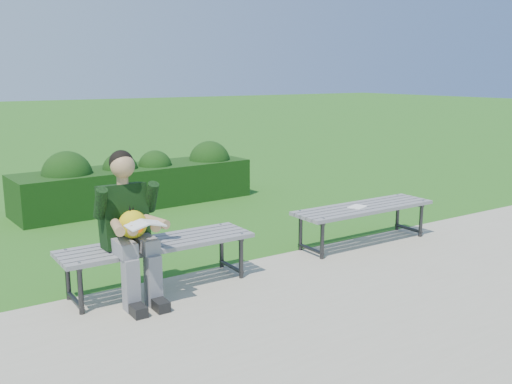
# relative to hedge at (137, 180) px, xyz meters

# --- Properties ---
(ground) EXTENTS (80.00, 80.00, 0.00)m
(ground) POSITION_rel_hedge_xyz_m (-0.12, -3.21, -0.39)
(ground) COLOR #1E7819
(ground) RESTS_ON ground
(walkway) EXTENTS (30.00, 3.50, 0.02)m
(walkway) POSITION_rel_hedge_xyz_m (-0.12, -4.96, -0.38)
(walkway) COLOR beige
(walkway) RESTS_ON ground
(hedge) EXTENTS (3.66, 1.12, 0.92)m
(hedge) POSITION_rel_hedge_xyz_m (0.00, 0.00, 0.00)
(hedge) COLOR #173914
(hedge) RESTS_ON ground
(bench_left) EXTENTS (1.80, 0.50, 0.46)m
(bench_left) POSITION_rel_hedge_xyz_m (-1.16, -3.42, 0.03)
(bench_left) COLOR gray
(bench_left) RESTS_ON walkway
(bench_right) EXTENTS (1.80, 0.50, 0.46)m
(bench_right) POSITION_rel_hedge_xyz_m (1.43, -3.40, 0.03)
(bench_right) COLOR gray
(bench_right) RESTS_ON walkway
(seated_boy) EXTENTS (0.56, 0.76, 1.31)m
(seated_boy) POSITION_rel_hedge_xyz_m (-1.46, -3.51, 0.33)
(seated_boy) COLOR gray
(seated_boy) RESTS_ON walkway
(paper_sheet) EXTENTS (0.26, 0.22, 0.01)m
(paper_sheet) POSITION_rel_hedge_xyz_m (1.33, -3.40, 0.09)
(paper_sheet) COLOR white
(paper_sheet) RESTS_ON bench_right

